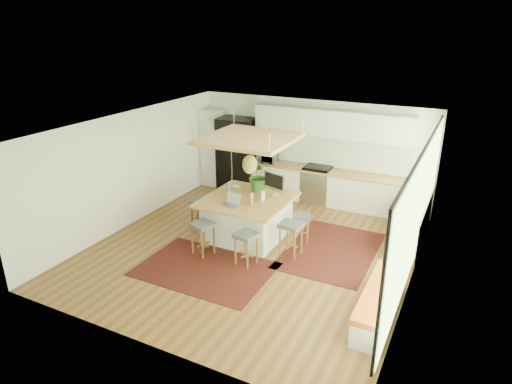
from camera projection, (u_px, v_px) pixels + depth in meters
The scene contains 35 objects.
floor at pixel (254, 248), 9.73m from camera, with size 7.00×7.00×0.00m, color brown.
ceiling at pixel (254, 126), 8.77m from camera, with size 7.00×7.00×0.00m, color white.
wall_back at pixel (312, 149), 12.17m from camera, with size 6.50×6.50×0.00m, color white.
wall_front at pixel (142, 268), 6.33m from camera, with size 6.50×6.50×0.00m, color white.
wall_left at pixel (132, 168), 10.61m from camera, with size 7.00×7.00×0.00m, color white.
wall_right at pixel (418, 219), 7.89m from camera, with size 7.00×7.00×0.00m, color white.
window_wall at pixel (417, 216), 7.89m from camera, with size 0.10×6.20×2.60m, color black, non-canonical shape.
pantry at pixel (213, 147), 13.22m from camera, with size 0.55×0.60×2.25m, color white.
back_counter_base at pixel (326, 188), 12.00m from camera, with size 4.20×0.60×0.88m, color white.
back_counter_top at pixel (327, 171), 11.84m from camera, with size 4.24×0.64×0.05m, color #AE7D3D.
backsplash at pixel (331, 152), 11.93m from camera, with size 4.20×0.02×0.80m, color white.
upper_cabinets at pixel (331, 124), 11.51m from camera, with size 4.20×0.34×0.70m, color white.
range at pixel (317, 184), 12.09m from camera, with size 0.76×0.62×1.00m, color #A5A5AA, non-canonical shape.
right_counter_base at pixel (411, 220), 10.02m from camera, with size 0.60×2.50×0.88m, color white.
right_counter_top at pixel (413, 201), 9.86m from camera, with size 0.64×2.54×0.05m, color #AE7D3D.
window_bench at pixel (380, 303), 7.41m from camera, with size 0.52×2.00×0.50m, color white, non-canonical shape.
ceiling_panel at pixel (250, 151), 9.46m from camera, with size 1.86×1.86×0.80m, color #AE7D3D, non-canonical shape.
rug_near at pixel (205, 269), 8.90m from camera, with size 2.60×1.80×0.01m, color black.
rug_right at pixel (331, 250), 9.63m from camera, with size 1.80×2.60×0.01m, color black.
fridge at pixel (238, 158), 12.93m from camera, with size 1.04×0.81×2.09m, color black, non-canonical shape.
island at pixel (248, 217), 10.12m from camera, with size 1.85×1.85×0.93m, color #AE7D3D, non-canonical shape.
stool_near_left at pixel (203, 238), 9.38m from camera, with size 0.42×0.42×0.71m, color #43464B, non-canonical shape.
stool_near_right at pixel (246, 248), 8.97m from camera, with size 0.41×0.41×0.69m, color #43464B, non-canonical shape.
stool_right_front at pixel (291, 240), 9.31m from camera, with size 0.44×0.44×0.74m, color #43464B, non-canonical shape.
stool_right_back at pixel (301, 226), 9.93m from camera, with size 0.38×0.38×0.64m, color #43464B, non-canonical shape.
stool_left_side at pixel (202, 214), 10.55m from camera, with size 0.44×0.44×0.75m, color #43464B, non-canonical shape.
laptop at pixel (231, 200), 9.51m from camera, with size 0.36×0.38×0.27m, color #A5A5AA, non-canonical shape.
monitor at pixel (274, 185), 10.01m from camera, with size 0.59×0.21×0.55m, color #A5A5AA, non-canonical shape.
microwave at pixel (267, 156), 12.44m from camera, with size 0.57×0.31×0.38m, color #A5A5AA.
island_plant at pixel (259, 179), 10.33m from camera, with size 0.64×0.71×0.55m, color #1E4C19.
island_bowl at pixel (237, 187), 10.55m from camera, with size 0.22×0.22×0.05m, color white.
island_bottle_0 at pixel (228, 189), 10.23m from camera, with size 0.07×0.07×0.19m, color #3096C2.
island_bottle_1 at pixel (228, 194), 9.96m from camera, with size 0.07×0.07×0.19m, color silver.
island_bottle_2 at pixel (251, 201), 9.56m from camera, with size 0.07×0.07×0.19m, color #AF883A.
island_bottle_3 at pixel (263, 196), 9.81m from camera, with size 0.07×0.07×0.19m, color white.
Camera 1 is at (3.92, -7.72, 4.62)m, focal length 31.41 mm.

